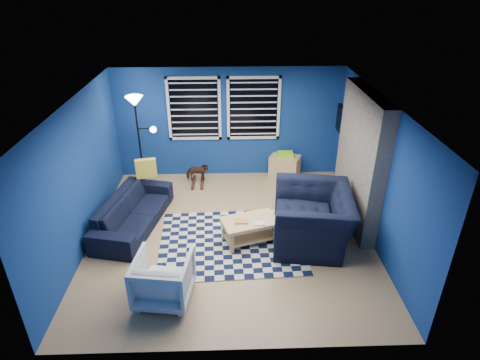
{
  "coord_description": "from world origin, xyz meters",
  "views": [
    {
      "loc": [
        -0.03,
        -6.02,
        4.31
      ],
      "look_at": [
        0.18,
        0.3,
        0.98
      ],
      "focal_mm": 30.0,
      "sensor_mm": 36.0,
      "label": 1
    }
  ],
  "objects_px": {
    "coffee_table": "(250,226)",
    "tv": "(344,123)",
    "rocking_horse": "(197,172)",
    "armchair_big": "(312,218)",
    "armchair_bent": "(163,278)",
    "floor_lamp": "(137,114)",
    "cabinet": "(285,166)",
    "sofa": "(133,212)"
  },
  "relations": [
    {
      "from": "tv",
      "to": "rocking_horse",
      "type": "relative_size",
      "value": 1.98
    },
    {
      "from": "armchair_bent",
      "to": "floor_lamp",
      "type": "relative_size",
      "value": 0.39
    },
    {
      "from": "rocking_horse",
      "to": "floor_lamp",
      "type": "xyz_separation_m",
      "value": [
        -1.14,
        -0.15,
        1.41
      ]
    },
    {
      "from": "sofa",
      "to": "armchair_bent",
      "type": "bearing_deg",
      "value": -144.54
    },
    {
      "from": "rocking_horse",
      "to": "coffee_table",
      "type": "height_order",
      "value": "rocking_horse"
    },
    {
      "from": "sofa",
      "to": "rocking_horse",
      "type": "xyz_separation_m",
      "value": [
        1.09,
        1.64,
        -0.03
      ]
    },
    {
      "from": "armchair_bent",
      "to": "coffee_table",
      "type": "distance_m",
      "value": 1.88
    },
    {
      "from": "armchair_big",
      "to": "armchair_bent",
      "type": "xyz_separation_m",
      "value": [
        -2.41,
        -1.33,
        -0.12
      ]
    },
    {
      "from": "sofa",
      "to": "floor_lamp",
      "type": "height_order",
      "value": "floor_lamp"
    },
    {
      "from": "coffee_table",
      "to": "tv",
      "type": "bearing_deg",
      "value": 46.37
    },
    {
      "from": "tv",
      "to": "sofa",
      "type": "bearing_deg",
      "value": -158.95
    },
    {
      "from": "cabinet",
      "to": "coffee_table",
      "type": "bearing_deg",
      "value": -86.65
    },
    {
      "from": "rocking_horse",
      "to": "floor_lamp",
      "type": "height_order",
      "value": "floor_lamp"
    },
    {
      "from": "floor_lamp",
      "to": "rocking_horse",
      "type": "bearing_deg",
      "value": 7.45
    },
    {
      "from": "armchair_bent",
      "to": "cabinet",
      "type": "height_order",
      "value": "armchair_bent"
    },
    {
      "from": "armchair_bent",
      "to": "floor_lamp",
      "type": "distance_m",
      "value": 3.75
    },
    {
      "from": "armchair_big",
      "to": "rocking_horse",
      "type": "xyz_separation_m",
      "value": [
        -2.14,
        2.22,
        -0.2
      ]
    },
    {
      "from": "sofa",
      "to": "armchair_big",
      "type": "xyz_separation_m",
      "value": [
        3.23,
        -0.58,
        0.18
      ]
    },
    {
      "from": "tv",
      "to": "armchair_bent",
      "type": "distance_m",
      "value": 5.04
    },
    {
      "from": "cabinet",
      "to": "floor_lamp",
      "type": "xyz_separation_m",
      "value": [
        -3.14,
        -0.4,
        1.42
      ]
    },
    {
      "from": "sofa",
      "to": "armchair_big",
      "type": "relative_size",
      "value": 1.42
    },
    {
      "from": "cabinet",
      "to": "sofa",
      "type": "bearing_deg",
      "value": -124.28
    },
    {
      "from": "armchair_big",
      "to": "cabinet",
      "type": "xyz_separation_m",
      "value": [
        -0.15,
        2.47,
        -0.21
      ]
    },
    {
      "from": "armchair_big",
      "to": "coffee_table",
      "type": "height_order",
      "value": "armchair_big"
    },
    {
      "from": "armchair_bent",
      "to": "rocking_horse",
      "type": "relative_size",
      "value": 1.6
    },
    {
      "from": "rocking_horse",
      "to": "floor_lamp",
      "type": "distance_m",
      "value": 1.82
    },
    {
      "from": "tv",
      "to": "floor_lamp",
      "type": "bearing_deg",
      "value": -178.03
    },
    {
      "from": "rocking_horse",
      "to": "cabinet",
      "type": "xyz_separation_m",
      "value": [
        1.99,
        0.25,
        -0.0
      ]
    },
    {
      "from": "coffee_table",
      "to": "rocking_horse",
      "type": "bearing_deg",
      "value": 115.41
    },
    {
      "from": "armchair_big",
      "to": "armchair_bent",
      "type": "relative_size",
      "value": 1.84
    },
    {
      "from": "floor_lamp",
      "to": "armchair_big",
      "type": "bearing_deg",
      "value": -32.28
    },
    {
      "from": "tv",
      "to": "rocking_horse",
      "type": "distance_m",
      "value": 3.35
    },
    {
      "from": "armchair_big",
      "to": "cabinet",
      "type": "bearing_deg",
      "value": -169.29
    },
    {
      "from": "tv",
      "to": "coffee_table",
      "type": "distance_m",
      "value": 3.24
    },
    {
      "from": "tv",
      "to": "sofa",
      "type": "height_order",
      "value": "tv"
    },
    {
      "from": "cabinet",
      "to": "rocking_horse",
      "type": "bearing_deg",
      "value": -148.63
    },
    {
      "from": "armchair_big",
      "to": "rocking_horse",
      "type": "relative_size",
      "value": 2.95
    },
    {
      "from": "armchair_big",
      "to": "armchair_bent",
      "type": "bearing_deg",
      "value": -53.8
    },
    {
      "from": "rocking_horse",
      "to": "cabinet",
      "type": "height_order",
      "value": "cabinet"
    },
    {
      "from": "armchair_bent",
      "to": "cabinet",
      "type": "xyz_separation_m",
      "value": [
        2.26,
        3.8,
        -0.09
      ]
    },
    {
      "from": "tv",
      "to": "cabinet",
      "type": "xyz_separation_m",
      "value": [
        -1.17,
        0.25,
        -1.12
      ]
    },
    {
      "from": "armchair_bent",
      "to": "coffee_table",
      "type": "relative_size",
      "value": 0.75
    }
  ]
}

